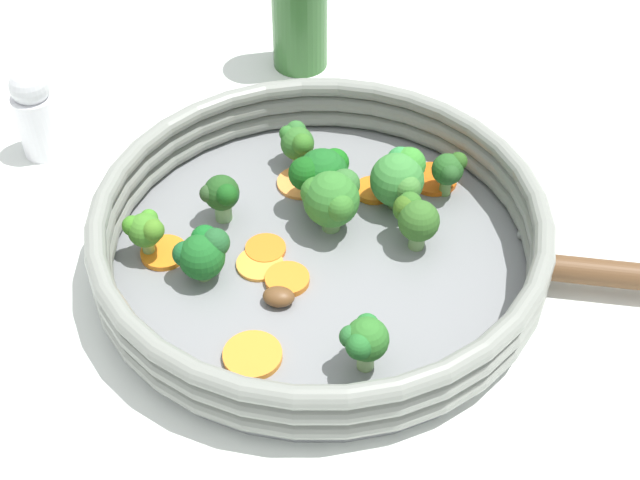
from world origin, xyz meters
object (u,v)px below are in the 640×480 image
(carrot_slice_3, at_px, (266,249))
(carrot_slice_4, at_px, (164,253))
(carrot_slice_1, at_px, (260,264))
(carrot_slice_7, at_px, (287,279))
(carrot_slice_6, at_px, (302,183))
(carrot_slice_2, at_px, (253,355))
(broccoli_floret_0, at_px, (449,170))
(skillet, at_px, (320,257))
(broccoli_floret_2, at_px, (203,252))
(carrot_slice_5, at_px, (373,190))
(broccoli_floret_4, at_px, (321,173))
(broccoli_floret_1, at_px, (364,340))
(carrot_slice_0, at_px, (433,179))
(broccoli_floret_3, at_px, (414,214))
(broccoli_floret_7, at_px, (297,142))
(broccoli_floret_9, at_px, (331,198))
(broccoli_floret_8, at_px, (400,176))
(broccoli_floret_6, at_px, (222,195))
(salt_shaker, at_px, (36,113))
(mushroom_piece_0, at_px, (279,297))
(broccoli_floret_5, at_px, (145,229))

(carrot_slice_3, xyz_separation_m, carrot_slice_4, (-0.00, -0.08, 0.00))
(carrot_slice_1, xyz_separation_m, carrot_slice_7, (0.02, 0.02, 0.00))
(carrot_slice_7, bearing_deg, carrot_slice_6, 169.69)
(carrot_slice_2, distance_m, carrot_slice_6, 0.20)
(carrot_slice_6, height_order, broccoli_floret_0, broccoli_floret_0)
(skillet, height_order, broccoli_floret_2, broccoli_floret_2)
(carrot_slice_5, bearing_deg, carrot_slice_3, -57.46)
(broccoli_floret_0, bearing_deg, broccoli_floret_4, -90.51)
(broccoli_floret_1, bearing_deg, carrot_slice_0, 155.68)
(carrot_slice_4, relative_size, carrot_slice_6, 0.88)
(broccoli_floret_3, height_order, broccoli_floret_7, broccoli_floret_3)
(carrot_slice_1, height_order, broccoli_floret_9, broccoli_floret_9)
(skillet, relative_size, broccoli_floret_9, 6.28)
(skillet, height_order, broccoli_floret_8, broccoli_floret_8)
(carrot_slice_4, distance_m, broccoli_floret_6, 0.07)
(carrot_slice_6, bearing_deg, carrot_slice_3, -24.35)
(carrot_slice_3, distance_m, broccoli_floret_4, 0.08)
(carrot_slice_7, relative_size, broccoli_floret_1, 0.77)
(skillet, bearing_deg, carrot_slice_2, -30.21)
(broccoli_floret_6, height_order, broccoli_floret_7, broccoli_floret_6)
(skillet, xyz_separation_m, carrot_slice_1, (0.01, -0.05, 0.01))
(broccoli_floret_2, height_order, salt_shaker, salt_shaker)
(carrot_slice_2, height_order, broccoli_floret_7, broccoli_floret_7)
(broccoli_floret_4, distance_m, broccoli_floret_7, 0.06)
(broccoli_floret_8, distance_m, mushroom_piece_0, 0.16)
(broccoli_floret_0, bearing_deg, carrot_slice_4, -78.19)
(carrot_slice_0, height_order, broccoli_floret_4, broccoli_floret_4)
(broccoli_floret_3, xyz_separation_m, broccoli_floret_6, (-0.04, -0.16, -0.00))
(broccoli_floret_3, bearing_deg, broccoli_floret_0, 143.19)
(carrot_slice_2, distance_m, broccoli_floret_7, 0.23)
(broccoli_floret_7, xyz_separation_m, mushroom_piece_0, (0.17, -0.03, -0.02))
(carrot_slice_3, xyz_separation_m, carrot_slice_5, (-0.06, 0.10, 0.00))
(carrot_slice_6, height_order, broccoli_floret_1, broccoli_floret_1)
(skillet, bearing_deg, carrot_slice_5, 142.24)
(broccoli_floret_3, bearing_deg, skillet, -84.52)
(carrot_slice_5, bearing_deg, carrot_slice_1, -52.77)
(carrot_slice_6, height_order, broccoli_floret_4, broccoli_floret_4)
(carrot_slice_6, distance_m, broccoli_floret_7, 0.04)
(skillet, relative_size, broccoli_floret_1, 7.51)
(salt_shaker, bearing_deg, broccoli_floret_2, 38.69)
(skillet, height_order, carrot_slice_0, carrot_slice_0)
(carrot_slice_6, distance_m, broccoli_floret_4, 0.04)
(carrot_slice_2, bearing_deg, carrot_slice_5, 146.57)
(broccoli_floret_9, bearing_deg, broccoli_floret_5, -83.49)
(carrot_slice_7, xyz_separation_m, salt_shaker, (-0.20, -0.22, 0.03))
(broccoli_floret_4, relative_size, broccoli_floret_7, 1.29)
(mushroom_piece_0, bearing_deg, salt_shaker, -137.19)
(broccoli_floret_3, bearing_deg, carrot_slice_7, -70.80)
(skillet, bearing_deg, salt_shaker, -125.16)
(skillet, distance_m, carrot_slice_2, 0.12)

